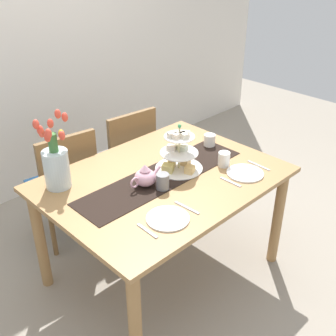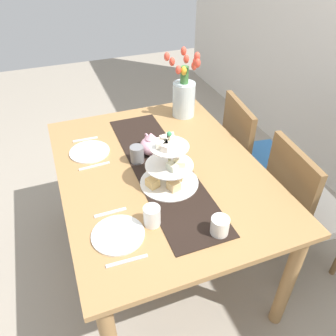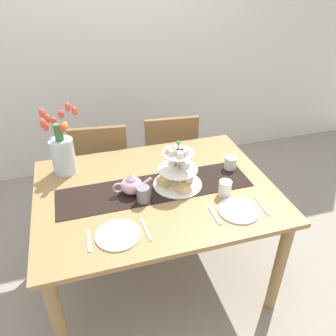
{
  "view_description": "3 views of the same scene",
  "coord_description": "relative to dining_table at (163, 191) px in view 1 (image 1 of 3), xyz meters",
  "views": [
    {
      "loc": [
        -1.53,
        -1.6,
        2.08
      ],
      "look_at": [
        -0.0,
        -0.05,
        0.85
      ],
      "focal_mm": 44.94,
      "sensor_mm": 36.0,
      "label": 1
    },
    {
      "loc": [
        1.37,
        -0.48,
        1.87
      ],
      "look_at": [
        0.07,
        0.02,
        0.81
      ],
      "focal_mm": 35.82,
      "sensor_mm": 36.0,
      "label": 2
    },
    {
      "loc": [
        -0.39,
        -1.6,
        1.98
      ],
      "look_at": [
        0.09,
        0.05,
        0.87
      ],
      "focal_mm": 35.98,
      "sensor_mm": 36.0,
      "label": 3
    }
  ],
  "objects": [
    {
      "name": "table_runner",
      "position": [
        0.0,
        0.01,
        0.11
      ],
      "size": [
        1.17,
        0.3,
        0.0
      ],
      "primitive_type": "cube",
      "color": "black",
      "rests_on": "dining_table"
    },
    {
      "name": "ground_plane",
      "position": [
        0.0,
        0.0,
        -0.66
      ],
      "size": [
        8.0,
        8.0,
        0.0
      ],
      "primitive_type": "plane",
      "color": "gray"
    },
    {
      "name": "chair_right",
      "position": [
        0.31,
        0.76,
        -0.16
      ],
      "size": [
        0.46,
        0.46,
        0.91
      ],
      "color": "brown",
      "rests_on": "ground_plane"
    },
    {
      "name": "dining_table",
      "position": [
        0.0,
        0.0,
        0.0
      ],
      "size": [
        1.42,
        1.07,
        0.77
      ],
      "color": "#A37747",
      "rests_on": "ground_plane"
    },
    {
      "name": "teapot",
      "position": [
        -0.14,
        0.0,
        0.17
      ],
      "size": [
        0.24,
        0.13,
        0.14
      ],
      "color": "#E5A8BC",
      "rests_on": "table_runner"
    },
    {
      "name": "tiered_cake_stand",
      "position": [
        0.14,
        0.0,
        0.2
      ],
      "size": [
        0.3,
        0.3,
        0.3
      ],
      "color": "beige",
      "rests_on": "table_runner"
    },
    {
      "name": "fork_right",
      "position": [
        0.24,
        -0.33,
        0.11
      ],
      "size": [
        0.02,
        0.15,
        0.01
      ],
      "primitive_type": "cube",
      "rotation": [
        0.0,
        0.0,
        0.01
      ],
      "color": "silver",
      "rests_on": "dining_table"
    },
    {
      "name": "mug_white_text",
      "position": [
        0.38,
        -0.17,
        0.15
      ],
      "size": [
        0.08,
        0.08,
        0.09
      ],
      "primitive_type": "cylinder",
      "color": "white",
      "rests_on": "dining_table"
    },
    {
      "name": "dinner_plate_right",
      "position": [
        0.39,
        -0.33,
        0.11
      ],
      "size": [
        0.23,
        0.23,
        0.01
      ],
      "primitive_type": "cylinder",
      "color": "white",
      "rests_on": "dining_table"
    },
    {
      "name": "chair_left",
      "position": [
        -0.25,
        0.76,
        -0.16
      ],
      "size": [
        0.47,
        0.47,
        0.91
      ],
      "color": "brown",
      "rests_on": "ground_plane"
    },
    {
      "name": "fork_left",
      "position": [
        -0.43,
        -0.33,
        0.11
      ],
      "size": [
        0.02,
        0.15,
        0.01
      ],
      "primitive_type": "cube",
      "rotation": [
        0.0,
        0.0,
        -0.04
      ],
      "color": "silver",
      "rests_on": "dining_table"
    },
    {
      "name": "tulip_vase",
      "position": [
        -0.51,
        0.35,
        0.26
      ],
      "size": [
        0.22,
        0.2,
        0.45
      ],
      "color": "silver",
      "rests_on": "dining_table"
    },
    {
      "name": "knife_left",
      "position": [
        -0.14,
        -0.33,
        0.11
      ],
      "size": [
        0.02,
        0.17,
        0.01
      ],
      "primitive_type": "cube",
      "rotation": [
        0.0,
        0.0,
        0.06
      ],
      "color": "silver",
      "rests_on": "dining_table"
    },
    {
      "name": "cream_jug",
      "position": [
        0.53,
        0.08,
        0.15
      ],
      "size": [
        0.08,
        0.08,
        0.08
      ],
      "primitive_type": "cylinder",
      "color": "white",
      "rests_on": "dining_table"
    },
    {
      "name": "room_wall_rear",
      "position": [
        0.0,
        1.63,
        0.64
      ],
      "size": [
        6.0,
        0.08,
        2.6
      ],
      "primitive_type": "cube",
      "color": "silver",
      "rests_on": "ground_plane"
    },
    {
      "name": "knife_right",
      "position": [
        0.53,
        -0.33,
        0.11
      ],
      "size": [
        0.02,
        0.17,
        0.01
      ],
      "primitive_type": "cube",
      "rotation": [
        0.0,
        0.0,
        -0.04
      ],
      "color": "silver",
      "rests_on": "dining_table"
    },
    {
      "name": "mug_grey",
      "position": [
        -0.1,
        -0.1,
        0.16
      ],
      "size": [
        0.08,
        0.08,
        0.09
      ],
      "primitive_type": "cylinder",
      "color": "slate",
      "rests_on": "table_runner"
    },
    {
      "name": "dinner_plate_left",
      "position": [
        -0.28,
        -0.33,
        0.11
      ],
      "size": [
        0.23,
        0.23,
        0.01
      ],
      "primitive_type": "cylinder",
      "color": "white",
      "rests_on": "dining_table"
    }
  ]
}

